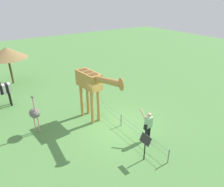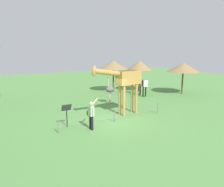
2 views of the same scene
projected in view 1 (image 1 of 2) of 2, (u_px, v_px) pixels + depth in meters
ground_plane at (118, 127)px, 11.71m from camera, size 60.00×60.00×0.00m
giraffe at (92, 84)px, 11.37m from camera, size 3.76×0.86×3.43m
visitor at (148, 125)px, 10.32m from camera, size 0.64×0.58×1.70m
zebra at (0, 91)px, 13.32m from camera, size 0.46×1.80×1.66m
ostrich at (35, 113)px, 10.80m from camera, size 0.70×0.56×2.25m
shade_hut_aside at (7, 53)px, 16.40m from camera, size 3.10×3.10×3.05m
info_sign at (145, 143)px, 8.99m from camera, size 0.56×0.21×1.32m
wire_fence at (121, 120)px, 11.65m from camera, size 7.05×0.05×0.75m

